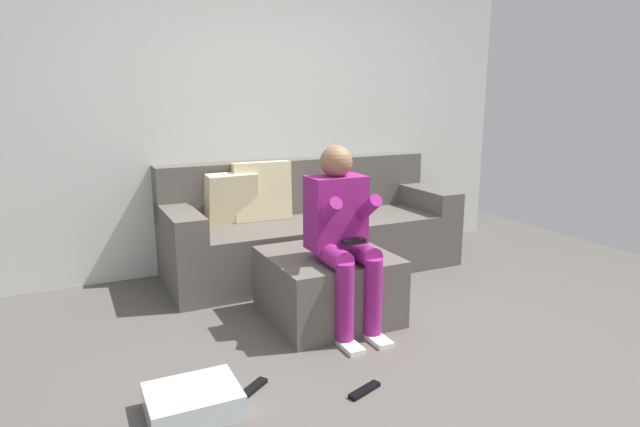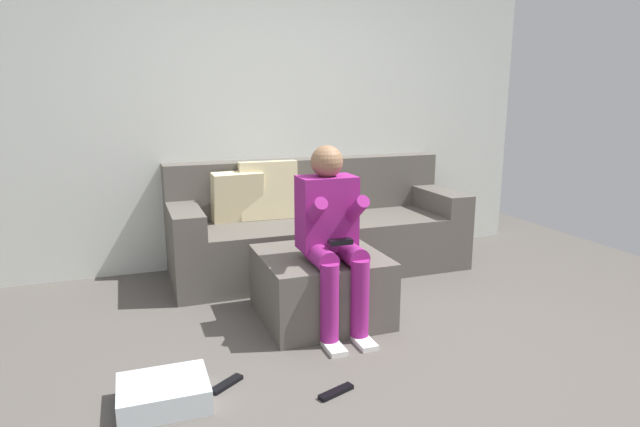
{
  "view_description": "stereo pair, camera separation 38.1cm",
  "coord_description": "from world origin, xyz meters",
  "px_view_note": "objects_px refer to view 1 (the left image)",
  "views": [
    {
      "loc": [
        -1.54,
        -2.21,
        1.45
      ],
      "look_at": [
        0.12,
        1.22,
        0.59
      ],
      "focal_mm": 30.25,
      "sensor_mm": 36.0,
      "label": 1
    },
    {
      "loc": [
        -1.19,
        -2.36,
        1.45
      ],
      "look_at": [
        0.12,
        1.22,
        0.59
      ],
      "focal_mm": 30.25,
      "sensor_mm": 36.0,
      "label": 2
    }
  ],
  "objects_px": {
    "person_seated": "(342,229)",
    "couch_sectional": "(309,229)",
    "ottoman": "(328,286)",
    "remote_by_storage_bin": "(253,388)",
    "remote_near_ottoman": "(365,390)",
    "storage_bin": "(193,401)"
  },
  "relations": [
    {
      "from": "person_seated",
      "to": "couch_sectional",
      "type": "bearing_deg",
      "value": 75.27
    },
    {
      "from": "ottoman",
      "to": "remote_by_storage_bin",
      "type": "distance_m",
      "value": 1.01
    },
    {
      "from": "person_seated",
      "to": "remote_by_storage_bin",
      "type": "height_order",
      "value": "person_seated"
    },
    {
      "from": "ottoman",
      "to": "remote_near_ottoman",
      "type": "relative_size",
      "value": 3.87
    },
    {
      "from": "ottoman",
      "to": "remote_by_storage_bin",
      "type": "height_order",
      "value": "ottoman"
    },
    {
      "from": "ottoman",
      "to": "remote_by_storage_bin",
      "type": "relative_size",
      "value": 3.93
    },
    {
      "from": "ottoman",
      "to": "person_seated",
      "type": "bearing_deg",
      "value": -87.66
    },
    {
      "from": "person_seated",
      "to": "storage_bin",
      "type": "bearing_deg",
      "value": -153.31
    },
    {
      "from": "person_seated",
      "to": "remote_by_storage_bin",
      "type": "bearing_deg",
      "value": -148.1
    },
    {
      "from": "storage_bin",
      "to": "remote_by_storage_bin",
      "type": "bearing_deg",
      "value": 12.01
    },
    {
      "from": "couch_sectional",
      "to": "person_seated",
      "type": "distance_m",
      "value": 1.24
    },
    {
      "from": "remote_near_ottoman",
      "to": "remote_by_storage_bin",
      "type": "distance_m",
      "value": 0.56
    },
    {
      "from": "couch_sectional",
      "to": "storage_bin",
      "type": "xyz_separation_m",
      "value": [
        -1.36,
        -1.69,
        -0.28
      ]
    },
    {
      "from": "person_seated",
      "to": "remote_by_storage_bin",
      "type": "xyz_separation_m",
      "value": [
        -0.75,
        -0.47,
        -0.63
      ]
    },
    {
      "from": "person_seated",
      "to": "ottoman",
      "type": "bearing_deg",
      "value": 92.34
    },
    {
      "from": "remote_near_ottoman",
      "to": "storage_bin",
      "type": "bearing_deg",
      "value": 146.9
    },
    {
      "from": "ottoman",
      "to": "storage_bin",
      "type": "relative_size",
      "value": 1.84
    },
    {
      "from": "couch_sectional",
      "to": "remote_by_storage_bin",
      "type": "relative_size",
      "value": 12.28
    },
    {
      "from": "remote_by_storage_bin",
      "to": "person_seated",
      "type": "bearing_deg",
      "value": -3.63
    },
    {
      "from": "remote_near_ottoman",
      "to": "remote_by_storage_bin",
      "type": "height_order",
      "value": "same"
    },
    {
      "from": "storage_bin",
      "to": "person_seated",
      "type": "bearing_deg",
      "value": 26.69
    },
    {
      "from": "storage_bin",
      "to": "remote_by_storage_bin",
      "type": "relative_size",
      "value": 2.14
    }
  ]
}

